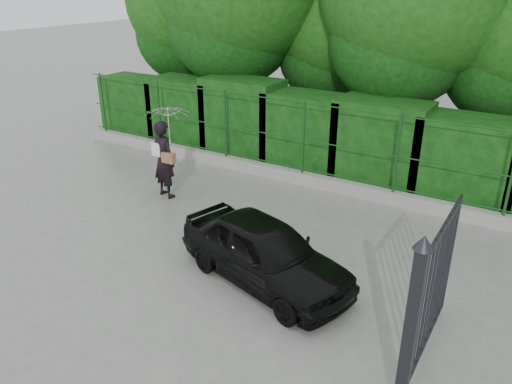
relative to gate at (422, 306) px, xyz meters
The scene contains 7 objects.
ground 4.81m from the gate, behind, with size 80.00×80.00×0.00m, color gray.
kerb 7.04m from the gate, 131.36° to the left, with size 14.00×0.25×0.30m, color #9E9E99.
fence 6.82m from the gate, 129.97° to the left, with size 14.13×0.06×1.80m.
hedge 7.74m from the gate, 126.48° to the left, with size 14.20×1.20×2.22m.
gate is the anchor object (origin of this frame).
woman 7.13m from the gate, 155.86° to the left, with size 1.02×1.03×2.16m.
car 3.04m from the gate, 159.86° to the left, with size 1.33×3.31×1.13m, color black.
Camera 1 is at (5.48, -5.95, 4.82)m, focal length 35.00 mm.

